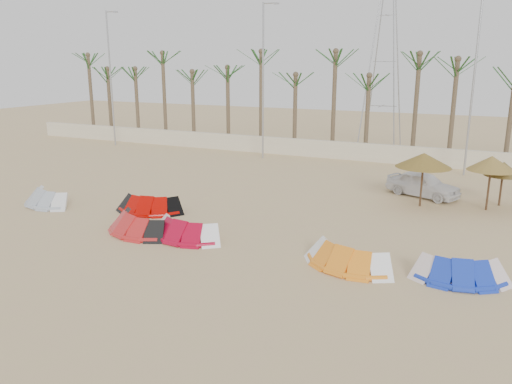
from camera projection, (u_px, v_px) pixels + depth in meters
The scene contains 17 objects.
ground at pixel (183, 267), 17.38m from camera, with size 120.00×120.00×0.00m, color tan.
boundary_wall at pixel (349, 151), 36.50m from camera, with size 60.00×0.30×1.30m, color beige.
palm_line at pixel (367, 69), 36.08m from camera, with size 52.00×4.00×7.70m.
lamp_a at pixel (111, 77), 41.66m from camera, with size 1.25×0.14×11.00m.
lamp_b at pixel (264, 79), 35.91m from camera, with size 1.25×0.14×11.00m.
lamp_c at pixel (474, 82), 30.16m from camera, with size 1.25×0.14×11.00m.
pylon at pixel (379, 148), 41.51m from camera, with size 3.00×3.00×14.00m, color #A5A8AD, non-canonical shape.
kite_grey at pixel (50, 196), 25.04m from camera, with size 3.36×2.14×0.90m.
kite_red_left at pixel (153, 203), 23.85m from camera, with size 3.44×2.08×0.90m.
kite_red_mid at pixel (140, 222), 21.01m from camera, with size 3.73×2.46×0.90m.
kite_red_right at pixel (188, 227), 20.27m from camera, with size 3.40×1.80×0.90m.
kite_orange at pixel (349, 254), 17.44m from camera, with size 3.55×2.24×0.90m.
kite_blue at pixel (461, 267), 16.33m from camera, with size 3.23×2.02×0.90m.
parasol_left at pixel (424, 160), 24.21m from camera, with size 2.70×2.70×2.68m.
parasol_mid at pixel (491, 163), 23.57m from camera, with size 2.22×2.22×2.65m.
parasol_right at pixel (503, 169), 24.43m from camera, with size 1.79×1.79×2.22m.
car at pixel (423, 184), 26.43m from camera, with size 1.56×3.87×1.32m, color white.
Camera 1 is at (9.16, -13.55, 6.91)m, focal length 35.00 mm.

